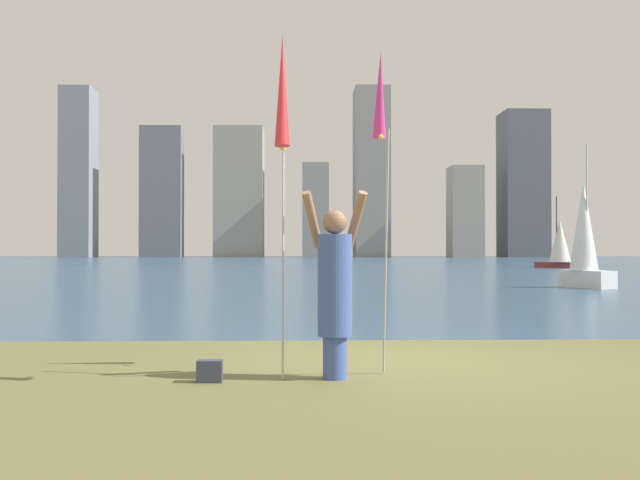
{
  "coord_description": "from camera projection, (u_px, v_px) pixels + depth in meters",
  "views": [
    {
      "loc": [
        -1.23,
        -9.12,
        1.4
      ],
      "look_at": [
        -0.51,
        16.39,
        1.69
      ],
      "focal_mm": 41.38,
      "sensor_mm": 36.0,
      "label": 1
    }
  ],
  "objects": [
    {
      "name": "skyline_tower_3",
      "position": [
        315.0,
        211.0,
        117.66
      ],
      "size": [
        4.12,
        5.72,
        14.87
      ],
      "color": "gray",
      "rests_on": "ground"
    },
    {
      "name": "skyline_tower_4",
      "position": [
        371.0,
        173.0,
        120.14
      ],
      "size": [
        5.57,
        7.41,
        27.38
      ],
      "color": "gray",
      "rests_on": "ground"
    },
    {
      "name": "kite_flag_left",
      "position": [
        282.0,
        97.0,
        7.67
      ],
      "size": [
        0.16,
        0.6,
        3.66
      ],
      "color": "#B2B2B7",
      "rests_on": "ground"
    },
    {
      "name": "skyline_tower_5",
      "position": [
        465.0,
        212.0,
        117.18
      ],
      "size": [
        5.02,
        5.51,
        14.4
      ],
      "color": "gray",
      "rests_on": "ground"
    },
    {
      "name": "skyline_tower_6",
      "position": [
        523.0,
        185.0,
        118.09
      ],
      "size": [
        6.85,
        6.87,
        23.23
      ],
      "color": "#565B66",
      "rests_on": "ground"
    },
    {
      "name": "kite_flag_right",
      "position": [
        380.0,
        104.0,
        8.55
      ],
      "size": [
        0.16,
        1.01,
        3.68
      ],
      "color": "#B2B2B7",
      "rests_on": "ground"
    },
    {
      "name": "sailboat_0",
      "position": [
        585.0,
        238.0,
        26.16
      ],
      "size": [
        1.57,
        2.12,
        5.09
      ],
      "color": "white",
      "rests_on": "ground"
    },
    {
      "name": "skyline_tower_2",
      "position": [
        239.0,
        193.0,
        120.42
      ],
      "size": [
        7.86,
        6.91,
        21.01
      ],
      "color": "gray",
      "rests_on": "ground"
    },
    {
      "name": "ground",
      "position": [
        314.0,
        266.0,
        60.06
      ],
      "size": [
        120.0,
        138.0,
        0.12
      ],
      "color": "brown"
    },
    {
      "name": "skyline_tower_0",
      "position": [
        79.0,
        173.0,
        117.19
      ],
      "size": [
        4.84,
        5.71,
        26.87
      ],
      "color": "gray",
      "rests_on": "ground"
    },
    {
      "name": "bag",
      "position": [
        210.0,
        371.0,
        7.7
      ],
      "size": [
        0.26,
        0.16,
        0.23
      ],
      "color": "#33384C",
      "rests_on": "ground"
    },
    {
      "name": "skyline_tower_1",
      "position": [
        162.0,
        192.0,
        117.65
      ],
      "size": [
        6.55,
        3.54,
        20.83
      ],
      "color": "slate",
      "rests_on": "ground"
    },
    {
      "name": "person",
      "position": [
        335.0,
        286.0,
        7.92
      ],
      "size": [
        0.74,
        0.55,
        2.03
      ],
      "rotation": [
        0.0,
        0.0,
        -0.23
      ],
      "color": "#3F59A5",
      "rests_on": "ground"
    },
    {
      "name": "sailboat_1",
      "position": [
        559.0,
        244.0,
        52.94
      ],
      "size": [
        3.18,
        1.82,
        5.12
      ],
      "color": "maroon",
      "rests_on": "ground"
    }
  ]
}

